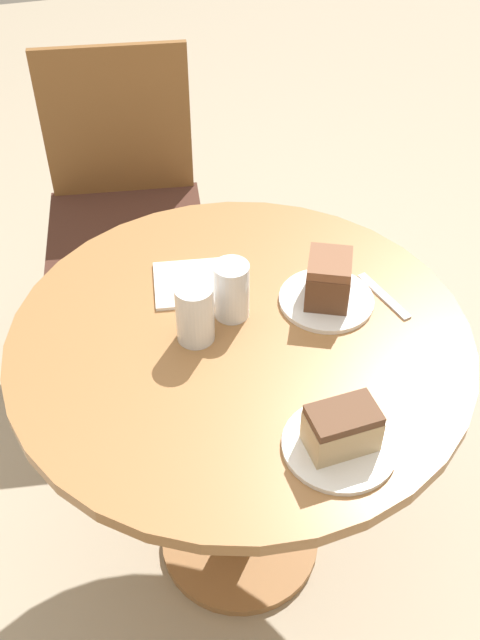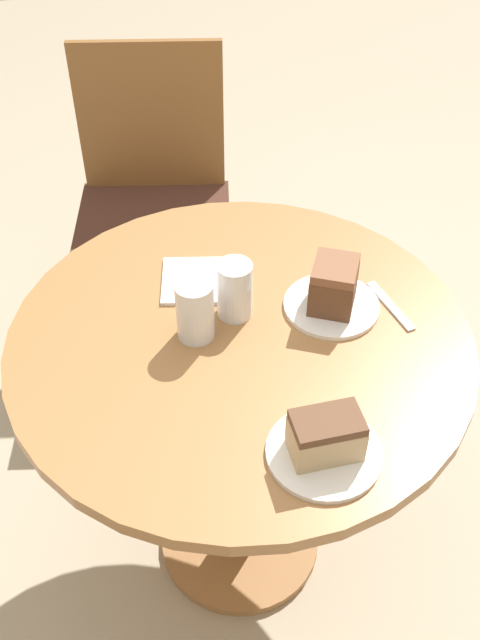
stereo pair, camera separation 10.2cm
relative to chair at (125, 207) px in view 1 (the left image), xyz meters
name	(u,v)px [view 1 (the left image)]	position (x,y,z in m)	size (l,w,h in m)	color
ground_plane	(240,541)	(0.12, -0.89, -0.49)	(8.00, 8.00, 0.00)	tan
table	(240,393)	(0.12, -0.89, 0.11)	(0.91, 0.91, 0.76)	#9E6B3D
chair	(125,207)	(0.00, 0.00, 0.00)	(0.52, 0.51, 0.92)	brown
plate_near	(326,300)	(0.31, -0.84, 0.28)	(0.19, 0.19, 0.01)	white
plate_far	(339,445)	(0.21, -1.19, 0.28)	(0.19, 0.19, 0.01)	white
cake_slice_near	(328,279)	(0.31, -0.84, 0.34)	(0.12, 0.12, 0.10)	brown
cake_slice_far	(342,428)	(0.21, -1.19, 0.33)	(0.12, 0.08, 0.08)	tan
glass_lemonade	(231,293)	(0.12, -0.83, 0.33)	(0.07, 0.07, 0.12)	silver
glass_water	(195,316)	(0.04, -0.88, 0.33)	(0.07, 0.07, 0.13)	silver
napkin_stack	(190,283)	(0.06, -0.72, 0.28)	(0.17, 0.17, 0.01)	silver
fork	(384,296)	(0.43, -0.86, 0.28)	(0.06, 0.16, 0.00)	silver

